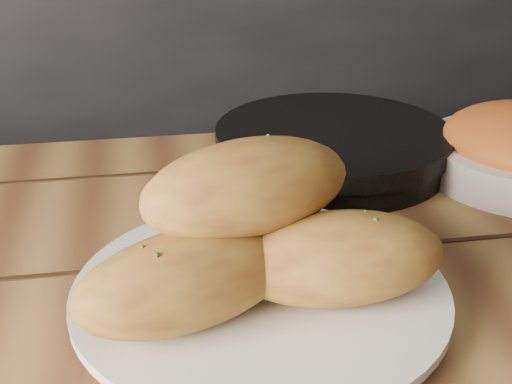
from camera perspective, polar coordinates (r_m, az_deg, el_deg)
name	(u,v)px	position (r m, az deg, el deg)	size (l,w,h in m)	color
counter	(452,153)	(1.70, 15.44, 2.99)	(2.80, 0.60, 0.90)	black
plate	(260,295)	(0.56, 0.34, -8.28)	(0.29, 0.29, 0.02)	white
bread_rolls	(254,234)	(0.53, -0.20, -3.39)	(0.28, 0.24, 0.12)	#B08631
skillet	(335,146)	(0.81, 6.34, 3.65)	(0.39, 0.27, 0.05)	black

